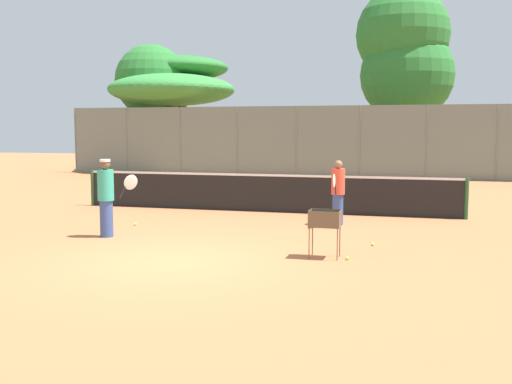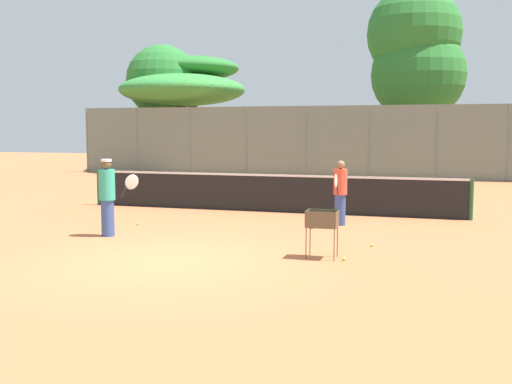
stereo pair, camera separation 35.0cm
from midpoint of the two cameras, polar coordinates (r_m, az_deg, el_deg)
ground_plane at (r=10.77m, az=-9.08°, el=-6.62°), size 80.00×80.00×0.00m
tennis_net at (r=16.90m, az=0.17°, el=-0.02°), size 10.95×0.10×1.07m
back_fence at (r=28.80m, az=6.50°, el=4.78°), size 27.23×0.08×3.43m
tree_0 at (r=34.99m, az=-10.22°, el=10.35°), size 4.08×4.08×7.07m
tree_1 at (r=33.52m, az=13.88°, el=10.74°), size 4.98×4.98×7.68m
tree_2 at (r=33.89m, az=-8.33°, el=9.55°), size 6.97×6.97×5.33m
tree_3 at (r=33.84m, az=13.49°, el=14.37°), size 4.95×4.95×9.84m
tree_4 at (r=36.06m, az=-7.38°, el=11.43°), size 5.46×5.46×6.54m
player_white_outfit at (r=13.40m, az=-14.79°, el=-0.44°), size 0.83×0.53×1.69m
player_red_cap at (r=14.69m, az=7.13°, el=0.02°), size 0.33×0.88×1.58m
ball_cart at (r=10.94m, az=5.70°, el=-2.92°), size 0.56×0.41×0.88m
tennis_ball_0 at (r=12.27m, az=10.25°, el=-4.92°), size 0.07×0.07×0.07m
tennis_ball_1 at (r=15.90m, az=6.29°, el=-2.35°), size 0.07×0.07×0.07m
tennis_ball_2 at (r=10.91m, az=7.76°, el=-6.26°), size 0.07×0.07×0.07m
tennis_ball_3 at (r=14.92m, az=-12.09°, el=-3.01°), size 0.07×0.07×0.07m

